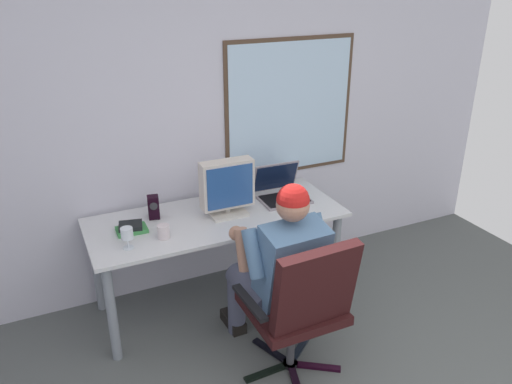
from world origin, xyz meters
name	(u,v)px	position (x,y,z in m)	size (l,w,h in m)	color
wall_rear	(220,115)	(0.02, 2.61, 1.32)	(5.09, 0.08, 2.65)	silver
desk	(217,229)	(-0.19, 2.19, 0.62)	(1.78, 0.73, 0.72)	gray
office_chair	(302,302)	(-0.02, 1.26, 0.55)	(0.64, 0.62, 0.98)	black
person_seated	(280,266)	(-0.03, 1.53, 0.65)	(0.54, 0.78, 1.24)	#44485C
crt_monitor	(227,186)	(-0.11, 2.18, 0.94)	(0.37, 0.21, 0.40)	beige
laptop	(280,189)	(0.36, 2.29, 0.79)	(0.37, 0.36, 0.25)	gray
wine_glass	(127,235)	(-0.84, 2.00, 0.82)	(0.08, 0.08, 0.14)	silver
desk_speaker	(153,207)	(-0.59, 2.34, 0.81)	(0.09, 0.09, 0.16)	black
book_stack	(131,228)	(-0.78, 2.21, 0.75)	(0.20, 0.15, 0.05)	#388A45
coffee_mug	(164,232)	(-0.61, 2.03, 0.77)	(0.08, 0.08, 0.09)	silver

